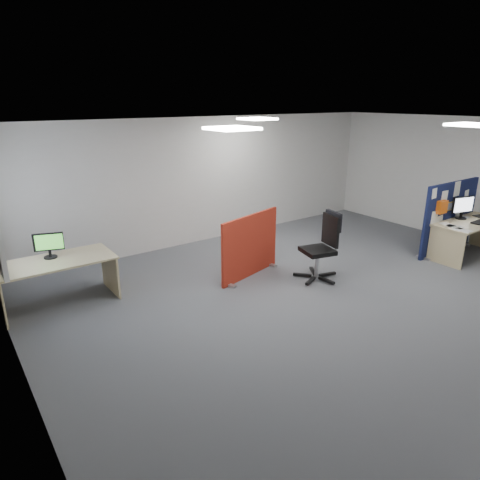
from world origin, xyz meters
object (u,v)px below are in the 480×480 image
office_chair (324,242)px  navy_divider (449,217)px  red_divider (250,246)px  second_desk (56,270)px  monitor_main (463,207)px  monitor_second (49,244)px  main_desk (468,229)px

office_chair → navy_divider: bearing=4.1°
red_divider → second_desk: size_ratio=0.88×
monitor_main → monitor_second: size_ratio=1.22×
red_divider → monitor_main: bearing=-35.2°
navy_divider → second_desk: size_ratio=1.07×
main_desk → office_chair: bearing=164.4°
navy_divider → main_desk: navy_divider is taller
monitor_second → office_chair: 4.49m
main_desk → monitor_main: bearing=80.7°
red_divider → office_chair: 1.30m
main_desk → monitor_main: 0.47m
second_desk → office_chair: 4.41m
navy_divider → monitor_second: 7.55m
office_chair → main_desk: bearing=-1.6°
navy_divider → main_desk: 0.42m
red_divider → office_chair: size_ratio=1.24×
main_desk → navy_divider: bearing=108.8°
red_divider → monitor_second: (-3.12, 0.97, 0.39)m
main_desk → red_divider: size_ratio=1.17×
navy_divider → office_chair: bearing=170.1°
monitor_main → office_chair: bearing=-178.1°
main_desk → red_divider: 4.52m
office_chair → second_desk: bearing=171.4°
navy_divider → second_desk: 7.48m
monitor_second → monitor_main: bearing=-0.8°
monitor_main → monitor_second: (-7.32, 2.52, -0.04)m
monitor_second → main_desk: bearing=-2.2°
navy_divider → monitor_main: (0.15, -0.16, 0.24)m
navy_divider → second_desk: (-7.14, 2.23, -0.19)m
navy_divider → office_chair: size_ratio=1.52×
second_desk → office_chair: size_ratio=1.42×
main_desk → second_desk: bearing=160.4°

